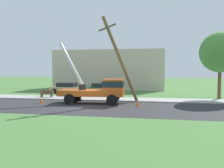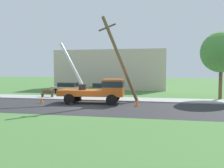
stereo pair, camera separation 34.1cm
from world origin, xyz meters
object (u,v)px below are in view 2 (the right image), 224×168
object	(u,v)px
parked_sedan_tan	(68,88)
parked_sedan_green	(103,88)
traffic_cone_ahead	(137,103)
utility_truck	(100,89)
traffic_cone_behind	(42,100)
leaning_utility_pole	(120,59)
park_bench	(48,94)
roadside_tree_near	(221,52)

from	to	relation	value
parked_sedan_tan	parked_sedan_green	xyz separation A→B (m)	(5.05, -0.23, 0.00)
traffic_cone_ahead	parked_sedan_green	xyz separation A→B (m)	(-5.43, 9.67, 0.43)
utility_truck	traffic_cone_behind	distance (m)	5.82
traffic_cone_behind	parked_sedan_tan	bearing A→B (deg)	97.15
traffic_cone_behind	parked_sedan_green	world-z (taller)	parked_sedan_green
leaning_utility_pole	traffic_cone_ahead	size ratio (longest dim) A/B	14.89
parked_sedan_tan	park_bench	world-z (taller)	parked_sedan_tan
parked_sedan_tan	roadside_tree_near	distance (m)	19.73
utility_truck	roadside_tree_near	bearing A→B (deg)	23.29
traffic_cone_ahead	roadside_tree_near	bearing A→B (deg)	36.65
parked_sedan_green	traffic_cone_ahead	bearing A→B (deg)	-60.70
traffic_cone_ahead	parked_sedan_green	size ratio (longest dim) A/B	0.13
park_bench	parked_sedan_tan	bearing A→B (deg)	87.94
traffic_cone_behind	roadside_tree_near	size ratio (longest dim) A/B	0.08
traffic_cone_ahead	utility_truck	bearing A→B (deg)	163.48
parked_sedan_tan	parked_sedan_green	bearing A→B (deg)	-2.57
utility_truck	parked_sedan_tan	world-z (taller)	utility_truck
park_bench	roadside_tree_near	bearing A→B (deg)	6.16
traffic_cone_behind	park_bench	bearing A→B (deg)	109.19
traffic_cone_ahead	roadside_tree_near	xyz separation A→B (m)	(8.41, 6.26, 4.82)
traffic_cone_behind	parked_sedan_green	distance (m)	10.34
park_bench	roadside_tree_near	distance (m)	19.76
parked_sedan_tan	parked_sedan_green	size ratio (longest dim) A/B	1.00
roadside_tree_near	parked_sedan_green	bearing A→B (deg)	166.15
leaning_utility_pole	parked_sedan_tan	size ratio (longest dim) A/B	1.88
traffic_cone_behind	parked_sedan_green	bearing A→B (deg)	68.30
utility_truck	leaning_utility_pole	bearing A→B (deg)	24.15
leaning_utility_pole	parked_sedan_tan	distance (m)	12.31
utility_truck	roadside_tree_near	world-z (taller)	roadside_tree_near
traffic_cone_behind	parked_sedan_tan	distance (m)	9.92
leaning_utility_pole	roadside_tree_near	xyz separation A→B (m)	(10.25, 4.38, 0.84)
traffic_cone_behind	parked_sedan_tan	world-z (taller)	parked_sedan_tan
park_bench	roadside_tree_near	xyz separation A→B (m)	(19.10, 2.06, 4.64)
park_bench	traffic_cone_behind	bearing A→B (deg)	-70.81
utility_truck	parked_sedan_tan	distance (m)	11.19
parked_sedan_tan	park_bench	bearing A→B (deg)	-92.06
utility_truck	parked_sedan_green	world-z (taller)	utility_truck
traffic_cone_ahead	park_bench	size ratio (longest dim) A/B	0.35
parked_sedan_green	roadside_tree_near	world-z (taller)	roadside_tree_near
traffic_cone_ahead	leaning_utility_pole	bearing A→B (deg)	134.36
parked_sedan_tan	traffic_cone_ahead	bearing A→B (deg)	-43.36
traffic_cone_behind	roadside_tree_near	distance (m)	19.32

